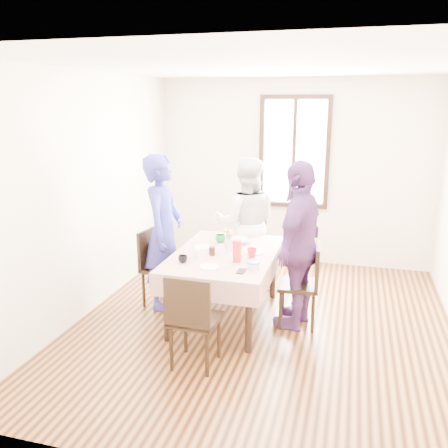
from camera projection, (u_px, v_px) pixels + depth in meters
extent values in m
plane|color=black|center=(262.00, 324.00, 5.16)|extent=(4.50, 4.50, 0.00)
plane|color=beige|center=(294.00, 173.00, 6.91)|extent=(4.00, 0.00, 4.00)
cube|color=black|center=(294.00, 152.00, 6.82)|extent=(1.02, 0.06, 1.62)
cube|color=white|center=(294.00, 152.00, 6.83)|extent=(0.90, 0.02, 1.50)
cube|color=black|center=(225.00, 286.00, 5.25)|extent=(0.96, 1.49, 0.75)
cube|color=#630B06|center=(225.00, 253.00, 5.15)|extent=(1.08, 1.61, 0.01)
cube|color=black|center=(163.00, 268.00, 5.57)|extent=(0.48, 0.48, 0.91)
cube|color=black|center=(298.00, 285.00, 5.07)|extent=(0.45, 0.45, 0.91)
cube|color=black|center=(246.00, 251.00, 6.19)|extent=(0.48, 0.48, 0.91)
cube|color=black|center=(195.00, 319.00, 4.27)|extent=(0.43, 0.43, 0.91)
imported|color=navy|center=(163.00, 232.00, 5.45)|extent=(0.47, 0.68, 1.80)
imported|color=silver|center=(246.00, 223.00, 6.07)|extent=(0.94, 0.81, 1.70)
imported|color=#572D67|center=(298.00, 245.00, 4.96)|extent=(0.66, 1.12, 1.80)
imported|color=black|center=(183.00, 259.00, 4.83)|extent=(0.12, 0.12, 0.08)
imported|color=red|center=(252.00, 253.00, 4.99)|extent=(0.15, 0.15, 0.10)
imported|color=#0C7226|center=(220.00, 238.00, 5.52)|extent=(0.14, 0.14, 0.09)
imported|color=white|center=(241.00, 241.00, 5.48)|extent=(0.25, 0.25, 0.05)
cube|color=red|center=(237.00, 251.00, 4.83)|extent=(0.07, 0.07, 0.23)
cylinder|color=white|center=(253.00, 266.00, 4.66)|extent=(0.12, 0.12, 0.06)
cylinder|color=black|center=(212.00, 251.00, 5.06)|extent=(0.07, 0.07, 0.09)
cylinder|color=silver|center=(196.00, 254.00, 4.97)|extent=(0.06, 0.06, 0.09)
cube|color=black|center=(241.00, 271.00, 4.58)|extent=(0.08, 0.15, 0.01)
cylinder|color=silver|center=(228.00, 245.00, 5.21)|extent=(0.06, 0.06, 0.13)
cylinder|color=white|center=(202.00, 247.00, 5.34)|extent=(0.20, 0.20, 0.01)
cylinder|color=white|center=(255.00, 252.00, 5.15)|extent=(0.20, 0.20, 0.01)
cylinder|color=white|center=(240.00, 238.00, 5.68)|extent=(0.20, 0.20, 0.01)
cylinder|color=white|center=(209.00, 267.00, 4.69)|extent=(0.20, 0.20, 0.01)
cylinder|color=blue|center=(253.00, 262.00, 4.65)|extent=(0.12, 0.12, 0.01)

